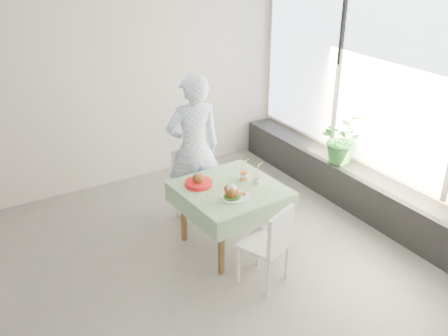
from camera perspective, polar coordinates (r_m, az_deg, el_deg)
floor at (r=5.22m, az=-6.51°, el=-13.24°), size 6.00×6.00×0.00m
wall_back at (r=6.71m, az=-16.40°, el=8.49°), size 6.00×0.02×2.80m
wall_right at (r=6.22m, az=18.77°, el=6.84°), size 0.02×5.00×2.80m
window_pane at (r=6.13m, az=18.91°, el=9.01°), size 0.01×4.80×2.18m
window_ledge at (r=6.52m, az=16.20°, el=-2.99°), size 0.40×4.80×0.50m
cafe_table at (r=5.53m, az=0.71°, el=-4.80°), size 1.10×1.10×0.74m
chair_far at (r=6.20m, az=-3.17°, el=-3.23°), size 0.53×0.53×0.89m
chair_near at (r=5.11m, az=4.63°, el=-10.31°), size 0.54×0.54×0.87m
diner at (r=5.93m, az=-3.48°, el=2.23°), size 0.72×0.52×1.82m
main_dish at (r=5.15m, az=1.09°, el=-2.96°), size 0.32×0.32×0.16m
juice_cup_orange at (r=5.53m, az=2.27°, el=-0.73°), size 0.10×0.10×0.28m
juice_cup_lemonade at (r=5.45m, az=3.83°, el=-1.20°), size 0.10×0.10×0.29m
second_dish at (r=5.42m, az=-2.92°, el=-1.61°), size 0.30×0.30×0.14m
potted_plant at (r=6.62m, az=13.17°, el=3.29°), size 0.76×0.77×0.64m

